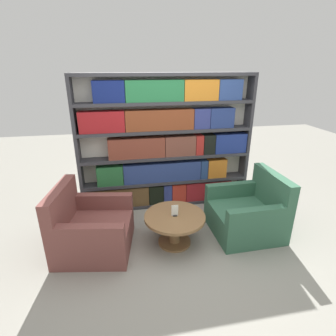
% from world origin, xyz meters
% --- Properties ---
extents(ground_plane, '(14.00, 14.00, 0.00)m').
position_xyz_m(ground_plane, '(0.00, 0.00, 0.00)').
color(ground_plane, gray).
extents(bookshelf, '(2.85, 0.30, 2.21)m').
position_xyz_m(bookshelf, '(-0.00, 1.39, 1.08)').
color(bookshelf, silver).
rests_on(bookshelf, ground_plane).
extents(armchair_left, '(1.06, 1.05, 0.89)m').
position_xyz_m(armchair_left, '(-1.20, 0.33, 0.29)').
color(armchair_left, brown).
rests_on(armchair_left, ground_plane).
extents(armchair_right, '(0.94, 0.93, 0.89)m').
position_xyz_m(armchair_right, '(1.02, 0.33, 0.29)').
color(armchair_right, '#336047').
rests_on(armchair_right, ground_plane).
extents(coffee_table, '(0.82, 0.82, 0.43)m').
position_xyz_m(coffee_table, '(-0.09, 0.24, 0.31)').
color(coffee_table, brown).
rests_on(coffee_table, ground_plane).
extents(table_sign, '(0.09, 0.06, 0.15)m').
position_xyz_m(table_sign, '(-0.09, 0.24, 0.50)').
color(table_sign, black).
rests_on(table_sign, coffee_table).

